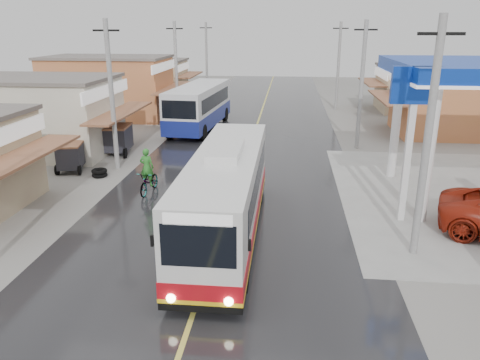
% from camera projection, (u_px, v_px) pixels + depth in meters
% --- Properties ---
extents(ground, '(120.00, 120.00, 0.00)m').
position_uv_depth(ground, '(217.00, 244.00, 17.17)').
color(ground, slate).
rests_on(ground, ground).
extents(road, '(12.00, 90.00, 0.02)m').
position_uv_depth(road, '(250.00, 145.00, 31.33)').
color(road, black).
rests_on(road, ground).
extents(centre_line, '(0.15, 90.00, 0.01)m').
position_uv_depth(centre_line, '(250.00, 145.00, 31.33)').
color(centre_line, '#D8CC4C').
rests_on(centre_line, road).
extents(shopfronts_left, '(11.00, 44.00, 5.20)m').
position_uv_depth(shopfronts_left, '(83.00, 132.00, 35.43)').
color(shopfronts_left, tan).
rests_on(shopfronts_left, ground).
extents(utility_poles_left, '(1.60, 50.00, 8.00)m').
position_uv_depth(utility_poles_left, '(152.00, 139.00, 32.96)').
color(utility_poles_left, gray).
rests_on(utility_poles_left, ground).
extents(utility_poles_right, '(1.60, 36.00, 8.00)m').
position_uv_depth(utility_poles_right, '(356.00, 148.00, 30.65)').
color(utility_poles_right, gray).
rests_on(utility_poles_right, ground).
extents(coach_bus, '(2.67, 11.17, 3.48)m').
position_uv_depth(coach_bus, '(227.00, 194.00, 17.39)').
color(coach_bus, silver).
rests_on(coach_bus, road).
extents(second_bus, '(3.54, 10.22, 3.33)m').
position_uv_depth(second_bus, '(199.00, 106.00, 35.65)').
color(second_bus, silver).
rests_on(second_bus, road).
extents(cyclist, '(0.92, 2.14, 2.25)m').
position_uv_depth(cyclist, '(149.00, 178.00, 22.21)').
color(cyclist, black).
rests_on(cyclist, ground).
extents(tricycle_near, '(1.72, 2.36, 1.80)m').
position_uv_depth(tricycle_near, '(118.00, 138.00, 28.92)').
color(tricycle_near, '#26262D').
rests_on(tricycle_near, ground).
extents(tricycle_far, '(1.75, 2.12, 1.57)m').
position_uv_depth(tricycle_far, '(71.00, 155.00, 25.53)').
color(tricycle_far, '#26262D').
rests_on(tricycle_far, ground).
extents(tyre_stack, '(0.82, 0.82, 0.42)m').
position_uv_depth(tyre_stack, '(99.00, 173.00, 24.77)').
color(tyre_stack, black).
rests_on(tyre_stack, ground).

